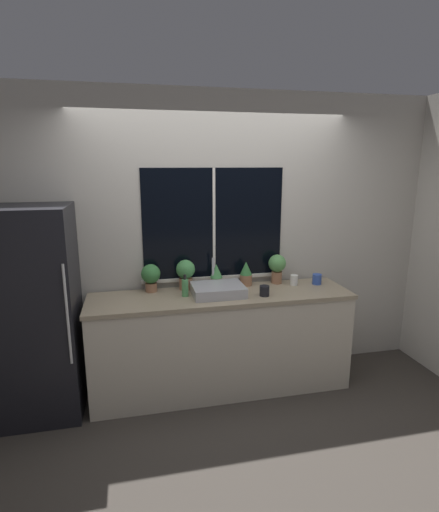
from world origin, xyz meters
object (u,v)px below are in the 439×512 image
(potted_plant_center, at_px, (216,275))
(mug_black, at_px, (264,291))
(potted_plant_left, at_px, (186,273))
(mug_blue, at_px, (317,279))
(potted_plant_far_left, at_px, (151,276))
(mug_white, at_px, (294,280))
(potted_plant_right, at_px, (246,273))
(sink, at_px, (218,290))
(refrigerator, at_px, (34,313))
(soap_bottle, at_px, (185,287))
(potted_plant_far_right, at_px, (277,266))

(potted_plant_center, xyz_separation_m, mug_black, (0.36, -0.34, -0.07))
(potted_plant_left, distance_m, mug_blue, 1.26)
(potted_plant_far_left, bearing_deg, mug_white, -4.02)
(potted_plant_center, distance_m, mug_black, 0.50)
(potted_plant_right, bearing_deg, mug_white, -11.82)
(sink, bearing_deg, refrigerator, -179.93)
(sink, height_order, potted_plant_left, sink)
(refrigerator, height_order, potted_plant_right, refrigerator)
(mug_black, relative_size, mug_white, 0.94)
(mug_blue, bearing_deg, mug_black, -159.83)
(refrigerator, distance_m, soap_bottle, 1.24)
(potted_plant_far_right, bearing_deg, mug_white, -34.06)
(sink, relative_size, potted_plant_far_right, 1.60)
(soap_bottle, height_order, mug_blue, soap_bottle)
(mug_white, bearing_deg, potted_plant_left, 174.75)
(potted_plant_left, height_order, mug_blue, potted_plant_left)
(potted_plant_center, xyz_separation_m, mug_blue, (0.96, -0.12, -0.07))
(mug_blue, bearing_deg, potted_plant_far_left, 175.70)
(potted_plant_far_left, relative_size, mug_white, 2.58)
(potted_plant_right, relative_size, soap_bottle, 1.18)
(sink, bearing_deg, potted_plant_right, 34.50)
(potted_plant_right, bearing_deg, potted_plant_left, 180.00)
(potted_plant_far_left, bearing_deg, potted_plant_center, 0.00)
(sink, distance_m, potted_plant_right, 0.40)
(sink, xyz_separation_m, mug_white, (0.77, 0.13, 0.00))
(refrigerator, xyz_separation_m, potted_plant_left, (1.27, 0.22, 0.21))
(potted_plant_far_left, height_order, mug_blue, potted_plant_far_left)
(potted_plant_far_left, xyz_separation_m, soap_bottle, (0.28, -0.20, -0.07))
(potted_plant_far_left, bearing_deg, potted_plant_far_right, -0.00)
(potted_plant_left, xyz_separation_m, mug_black, (0.65, -0.34, -0.11))
(sink, height_order, mug_black, sink)
(refrigerator, distance_m, potted_plant_center, 1.58)
(potted_plant_far_left, relative_size, mug_black, 2.76)
(refrigerator, distance_m, potted_plant_left, 1.30)
(sink, relative_size, soap_bottle, 2.32)
(potted_plant_right, height_order, mug_white, potted_plant_right)
(potted_plant_far_left, height_order, mug_black, potted_plant_far_left)
(potted_plant_center, height_order, potted_plant_right, potted_plant_right)
(refrigerator, height_order, sink, refrigerator)
(potted_plant_left, distance_m, mug_white, 1.04)
(refrigerator, height_order, potted_plant_center, refrigerator)
(potted_plant_right, bearing_deg, potted_plant_far_left, 180.00)
(potted_plant_left, relative_size, mug_blue, 2.82)
(sink, bearing_deg, potted_plant_far_left, 158.82)
(mug_blue, bearing_deg, potted_plant_far_right, 162.13)
(potted_plant_left, relative_size, potted_plant_center, 1.25)
(soap_bottle, bearing_deg, refrigerator, -178.87)
(refrigerator, bearing_deg, potted_plant_right, 6.89)
(potted_plant_far_right, xyz_separation_m, mug_black, (-0.24, -0.34, -0.13))
(sink, relative_size, potted_plant_center, 2.03)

